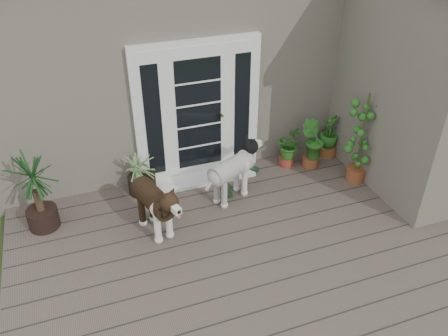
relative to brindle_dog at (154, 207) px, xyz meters
name	(u,v)px	position (x,y,z in m)	size (l,w,h in m)	color
deck	(268,265)	(1.17, -1.05, -0.45)	(6.20, 4.60, 0.12)	#6B5B4C
house_main	(174,45)	(1.17, 3.20, 1.04)	(7.40, 4.00, 3.10)	#665E54
house_wing	(426,89)	(4.07, 0.05, 1.04)	(1.60, 2.40, 3.10)	#665E54
door_unit	(198,112)	(0.97, 1.15, 0.68)	(1.90, 0.14, 2.15)	white
door_step	(204,178)	(0.97, 0.95, -0.37)	(1.60, 0.40, 0.05)	white
brindle_dog	(154,207)	(0.00, 0.00, 0.00)	(0.40, 0.94, 0.78)	#301F11
white_dog	(231,177)	(1.19, 0.34, -0.01)	(0.39, 0.91, 0.76)	silver
spider_plant	(141,171)	(0.01, 0.95, -0.03)	(0.69, 0.69, 0.73)	#85A364
yucca	(36,193)	(-1.40, 0.61, 0.17)	(0.77, 0.77, 1.12)	#103217
herb_a	(287,151)	(2.37, 0.88, -0.12)	(0.43, 0.43, 0.54)	#205418
herb_b	(311,150)	(2.72, 0.73, -0.10)	(0.39, 0.39, 0.59)	#1F5317
herb_c	(329,139)	(3.17, 0.95, -0.10)	(0.38, 0.38, 0.59)	#1D661D
sapling	(362,137)	(3.17, 0.13, 0.36)	(0.45, 0.45, 1.51)	#165018
clog_left	(249,167)	(1.74, 0.95, -0.34)	(0.16, 0.34, 0.10)	black
clog_right	(228,191)	(1.20, 0.46, -0.35)	(0.13, 0.27, 0.08)	black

